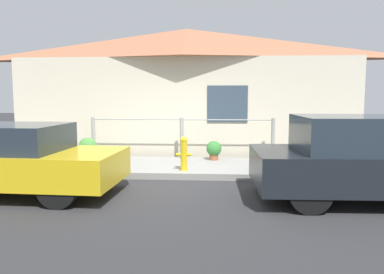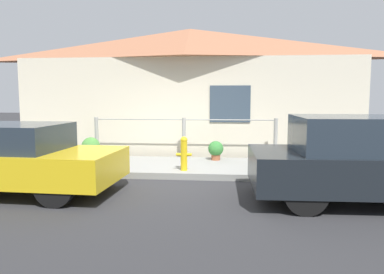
# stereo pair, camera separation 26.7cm
# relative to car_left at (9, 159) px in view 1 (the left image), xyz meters

# --- Properties ---
(ground_plane) EXTENTS (60.00, 60.00, 0.00)m
(ground_plane) POSITION_rel_car_left_xyz_m (2.83, 1.34, -0.66)
(ground_plane) COLOR #2D2D30
(sidewalk) EXTENTS (24.00, 2.18, 0.14)m
(sidewalk) POSITION_rel_car_left_xyz_m (2.83, 2.43, -0.59)
(sidewalk) COLOR gray
(sidewalk) RESTS_ON ground_plane
(house) EXTENTS (10.11, 2.23, 3.79)m
(house) POSITION_rel_car_left_xyz_m (2.83, 4.78, 2.40)
(house) COLOR beige
(house) RESTS_ON ground_plane
(fence) EXTENTS (4.90, 0.10, 1.08)m
(fence) POSITION_rel_car_left_xyz_m (2.83, 3.37, 0.08)
(fence) COLOR #999993
(fence) RESTS_ON sidewalk
(car_left) EXTENTS (4.01, 1.88, 1.29)m
(car_left) POSITION_rel_car_left_xyz_m (0.00, 0.00, 0.00)
(car_left) COLOR gold
(car_left) RESTS_ON ground_plane
(car_right) EXTENTS (4.00, 1.88, 1.46)m
(car_right) POSITION_rel_car_left_xyz_m (6.36, -0.00, 0.07)
(car_right) COLOR black
(car_right) RESTS_ON ground_plane
(fire_hydrant) EXTENTS (0.35, 0.15, 0.76)m
(fire_hydrant) POSITION_rel_car_left_xyz_m (3.04, 1.68, -0.12)
(fire_hydrant) COLOR yellow
(fire_hydrant) RESTS_ON sidewalk
(potted_plant_near_hydrant) EXTENTS (0.39, 0.39, 0.49)m
(potted_plant_near_hydrant) POSITION_rel_car_left_xyz_m (3.69, 3.12, -0.24)
(potted_plant_near_hydrant) COLOR #9E5638
(potted_plant_near_hydrant) RESTS_ON sidewalk
(potted_plant_by_fence) EXTENTS (0.49, 0.49, 0.57)m
(potted_plant_by_fence) POSITION_rel_car_left_xyz_m (0.41, 2.97, -0.21)
(potted_plant_by_fence) COLOR #9E5638
(potted_plant_by_fence) RESTS_ON sidewalk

